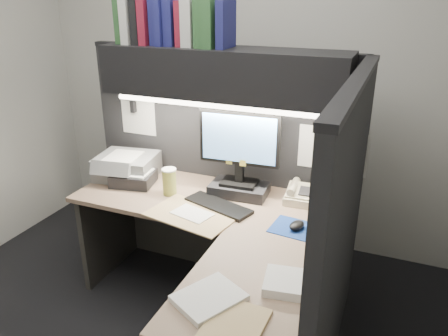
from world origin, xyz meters
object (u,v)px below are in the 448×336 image
Objects in this scene: keyboard at (218,206)px; notebook_stack at (134,178)px; printer at (127,166)px; coffee_cup at (169,182)px; telephone at (302,195)px; monitor at (239,163)px; desk at (220,301)px; overhead_shelf at (222,73)px.

notebook_stack is (-0.68, 0.10, 0.03)m from keyboard.
notebook_stack is at bearing -49.22° from printer.
coffee_cup is at bearing -170.47° from keyboard.
printer reaches higher than telephone.
monitor is at bearing 21.77° from coffee_cup.
coffee_cup reaches higher than keyboard.
telephone is at bearing 48.60° from keyboard.
desk is 1.10× the size of overhead_shelf.
telephone is 0.54× the size of printer.
keyboard is (-0.21, 0.48, 0.30)m from desk.
telephone is 1.25m from printer.
telephone is (0.55, -0.00, -0.73)m from overhead_shelf.
telephone is at bearing 8.63° from notebook_stack.
monitor is 1.26× the size of keyboard.
coffee_cup is at bearing -141.40° from overhead_shelf.
monitor is 3.32× the size of coffee_cup.
printer reaches higher than desk.
keyboard is (0.09, -0.28, -0.76)m from overhead_shelf.
notebook_stack reaches higher than desk.
telephone is at bearing 71.87° from desk.
keyboard is 0.38m from coffee_cup.
keyboard is 0.53m from telephone.
overhead_shelf is 7.18× the size of telephone.
printer is (-0.70, -0.08, -0.69)m from overhead_shelf.
printer reaches higher than keyboard.
notebook_stack is (0.11, -0.09, -0.04)m from printer.
overhead_shelf reaches higher than printer.
coffee_cup reaches higher than telephone.
overhead_shelf is 9.26× the size of coffee_cup.
keyboard is 0.81m from printer.
desk is at bearing -80.46° from monitor.
overhead_shelf reaches higher than monitor.
coffee_cup is at bearing -8.91° from notebook_stack.
printer is at bearing -176.18° from keyboard.
overhead_shelf is 0.57m from monitor.
keyboard is 1.11× the size of printer.
coffee_cup is 0.61× the size of notebook_stack.
keyboard reaches higher than desk.
printer is (-1.00, 0.67, 0.37)m from desk.
keyboard is 0.68m from notebook_stack.
monitor is 2.02× the size of notebook_stack.
printer is at bearing 146.10° from desk.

